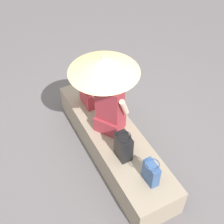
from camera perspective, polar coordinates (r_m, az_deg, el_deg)
ground_plane at (r=4.50m, az=0.37°, el=-7.51°), size 14.00×14.00×0.00m
stone_bench at (r=4.32m, az=0.39°, el=-5.76°), size 2.37×0.63×0.44m
person_seated at (r=3.94m, az=-0.42°, el=0.87°), size 0.50×0.43×0.90m
parasol at (r=3.51m, az=-1.50°, el=8.56°), size 0.83×0.83×1.17m
handbag_black at (r=4.47m, az=-4.47°, el=2.78°), size 0.31×0.23×0.28m
tote_bag_canvas at (r=3.78m, az=2.10°, el=-6.28°), size 0.23×0.17×0.38m
shoulder_bag_spare at (r=3.62m, az=7.11°, el=-10.84°), size 0.22×0.17×0.32m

